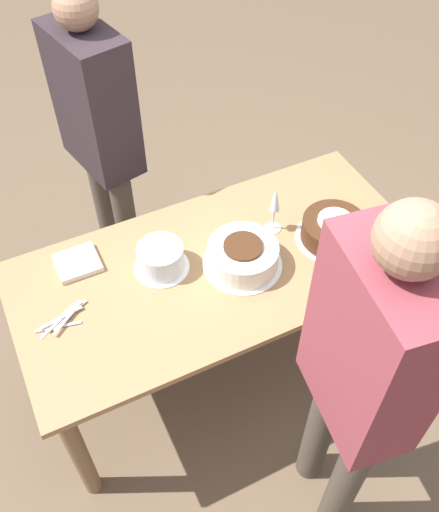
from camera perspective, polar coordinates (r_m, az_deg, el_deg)
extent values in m
plane|color=brown|center=(2.92, 0.00, -10.26)|extent=(12.00, 12.00, 0.00)
cube|color=#9E754C|center=(2.32, 0.00, -1.05)|extent=(1.67, 0.80, 0.03)
cylinder|color=brown|center=(2.38, -13.88, -18.59)|extent=(0.07, 0.07, 0.71)
cylinder|color=brown|center=(2.77, 17.47, -5.31)|extent=(0.07, 0.07, 0.71)
cylinder|color=brown|center=(2.73, -17.81, -6.66)|extent=(0.07, 0.07, 0.71)
cylinder|color=brown|center=(3.07, 10.18, 3.49)|extent=(0.07, 0.07, 0.71)
cylinder|color=white|center=(2.31, 2.30, -0.81)|extent=(0.32, 0.32, 0.01)
cylinder|color=silver|center=(2.27, 2.34, 0.05)|extent=(0.28, 0.28, 0.10)
cylinder|color=#422614|center=(2.23, 2.38, 1.00)|extent=(0.16, 0.16, 0.01)
cylinder|color=white|center=(2.45, 11.18, 1.81)|extent=(0.31, 0.31, 0.01)
cylinder|color=#422614|center=(2.42, 11.35, 2.62)|extent=(0.27, 0.27, 0.09)
cylinder|color=silver|center=(2.38, 11.54, 3.50)|extent=(0.15, 0.15, 0.01)
cylinder|color=white|center=(2.31, -5.79, -1.09)|extent=(0.22, 0.22, 0.01)
cylinder|color=silver|center=(2.27, -5.90, -0.15)|extent=(0.18, 0.18, 0.11)
cylinder|color=silver|center=(2.49, 15.93, 1.44)|extent=(0.06, 0.06, 0.00)
cylinder|color=silver|center=(2.46, 16.15, 2.15)|extent=(0.01, 0.01, 0.09)
cone|color=silver|center=(2.39, 16.68, 3.87)|extent=(0.05, 0.05, 0.12)
cylinder|color=silver|center=(2.46, 5.32, 2.80)|extent=(0.07, 0.07, 0.00)
cylinder|color=silver|center=(2.42, 5.41, 3.74)|extent=(0.01, 0.01, 0.11)
cone|color=silver|center=(2.34, 5.61, 5.71)|extent=(0.04, 0.04, 0.12)
cube|color=silver|center=(2.22, -16.00, -6.38)|extent=(0.15, 0.10, 0.00)
cube|color=silver|center=(2.21, -15.82, -6.81)|extent=(0.17, 0.05, 0.00)
cube|color=silver|center=(2.22, -14.69, -5.74)|extent=(0.15, 0.09, 0.00)
cube|color=silver|center=(2.22, -15.29, -5.79)|extent=(0.15, 0.10, 0.00)
cube|color=silver|center=(2.22, -15.53, -5.95)|extent=(0.17, 0.04, 0.00)
cube|color=silver|center=(2.20, -14.93, -6.05)|extent=(0.14, 0.11, 0.00)
cube|color=silver|center=(2.37, -14.02, -0.67)|extent=(0.17, 0.16, 0.02)
cylinder|color=#4C4238|center=(2.27, 12.52, -21.14)|extent=(0.11, 0.11, 0.82)
cylinder|color=#4C4238|center=(2.34, 10.06, -16.45)|extent=(0.11, 0.11, 0.82)
cube|color=brown|center=(1.65, 15.13, -8.68)|extent=(0.27, 0.43, 0.68)
sphere|color=#997056|center=(1.32, 18.84, 1.55)|extent=(0.19, 0.19, 0.19)
cylinder|color=#4C4238|center=(3.12, -11.36, 4.97)|extent=(0.11, 0.11, 0.77)
cylinder|color=#4C4238|center=(2.98, -9.21, 2.70)|extent=(0.11, 0.11, 0.77)
cube|color=#2D2328|center=(2.61, -12.48, 14.89)|extent=(0.30, 0.44, 0.64)
sphere|color=#997056|center=(2.41, -14.20, 22.95)|extent=(0.18, 0.18, 0.18)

